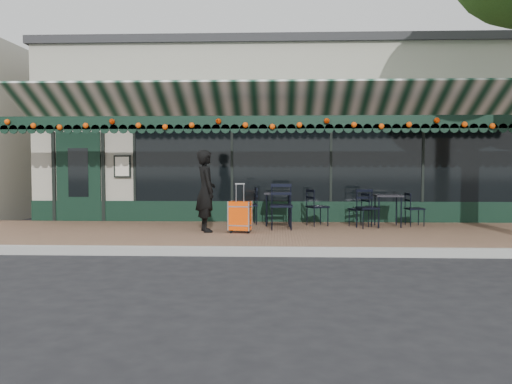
{
  "coord_description": "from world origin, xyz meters",
  "views": [
    {
      "loc": [
        0.13,
        -9.19,
        1.57
      ],
      "look_at": [
        -0.32,
        1.6,
        1.0
      ],
      "focal_mm": 38.0,
      "sensor_mm": 36.0,
      "label": 1
    }
  ],
  "objects_px": {
    "woman": "(206,191)",
    "cafe_table_b": "(278,196)",
    "cafe_table_a": "(388,198)",
    "chair_a_left": "(359,210)",
    "chair_a_front": "(368,208)",
    "suitcase": "(240,216)",
    "chair_a_right": "(415,209)",
    "chair_b_front": "(281,206)",
    "chair_b_right": "(317,207)",
    "chair_b_left": "(248,205)"
  },
  "relations": [
    {
      "from": "cafe_table_a",
      "to": "chair_a_left",
      "type": "xyz_separation_m",
      "value": [
        -0.65,
        -0.03,
        -0.27
      ]
    },
    {
      "from": "chair_b_left",
      "to": "cafe_table_b",
      "type": "bearing_deg",
      "value": 62.87
    },
    {
      "from": "chair_a_right",
      "to": "chair_b_right",
      "type": "bearing_deg",
      "value": 83.95
    },
    {
      "from": "chair_b_right",
      "to": "chair_b_left",
      "type": "bearing_deg",
      "value": 55.23
    },
    {
      "from": "chair_a_left",
      "to": "cafe_table_a",
      "type": "bearing_deg",
      "value": 69.18
    },
    {
      "from": "chair_b_left",
      "to": "chair_b_right",
      "type": "bearing_deg",
      "value": 70.7
    },
    {
      "from": "cafe_table_a",
      "to": "cafe_table_b",
      "type": "bearing_deg",
      "value": 176.48
    },
    {
      "from": "suitcase",
      "to": "chair_b_left",
      "type": "relative_size",
      "value": 1.15
    },
    {
      "from": "suitcase",
      "to": "chair_b_right",
      "type": "bearing_deg",
      "value": 50.29
    },
    {
      "from": "cafe_table_a",
      "to": "chair_a_right",
      "type": "distance_m",
      "value": 0.72
    },
    {
      "from": "suitcase",
      "to": "chair_a_left",
      "type": "xyz_separation_m",
      "value": [
        2.6,
        1.2,
        0.05
      ]
    },
    {
      "from": "cafe_table_b",
      "to": "chair_a_front",
      "type": "bearing_deg",
      "value": -11.97
    },
    {
      "from": "cafe_table_a",
      "to": "chair_b_right",
      "type": "distance_m",
      "value": 1.59
    },
    {
      "from": "chair_b_right",
      "to": "chair_b_front",
      "type": "bearing_deg",
      "value": 105.54
    },
    {
      "from": "cafe_table_b",
      "to": "cafe_table_a",
      "type": "bearing_deg",
      "value": -3.52
    },
    {
      "from": "woman",
      "to": "cafe_table_b",
      "type": "height_order",
      "value": "woman"
    },
    {
      "from": "woman",
      "to": "chair_b_front",
      "type": "distance_m",
      "value": 1.68
    },
    {
      "from": "cafe_table_b",
      "to": "chair_a_front",
      "type": "distance_m",
      "value": 2.04
    },
    {
      "from": "chair_b_left",
      "to": "chair_b_front",
      "type": "bearing_deg",
      "value": 29.28
    },
    {
      "from": "cafe_table_a",
      "to": "chair_a_right",
      "type": "relative_size",
      "value": 0.94
    },
    {
      "from": "suitcase",
      "to": "chair_a_front",
      "type": "bearing_deg",
      "value": 31.36
    },
    {
      "from": "cafe_table_a",
      "to": "chair_b_right",
      "type": "relative_size",
      "value": 0.85
    },
    {
      "from": "woman",
      "to": "chair_a_front",
      "type": "distance_m",
      "value": 3.59
    },
    {
      "from": "chair_a_right",
      "to": "chair_b_right",
      "type": "distance_m",
      "value": 2.22
    },
    {
      "from": "suitcase",
      "to": "cafe_table_a",
      "type": "height_order",
      "value": "suitcase"
    },
    {
      "from": "chair_a_front",
      "to": "woman",
      "type": "bearing_deg",
      "value": 179.44
    },
    {
      "from": "chair_a_left",
      "to": "chair_b_left",
      "type": "bearing_deg",
      "value": -122.67
    },
    {
      "from": "cafe_table_b",
      "to": "chair_b_left",
      "type": "distance_m",
      "value": 0.77
    },
    {
      "from": "suitcase",
      "to": "chair_b_right",
      "type": "distance_m",
      "value": 2.13
    },
    {
      "from": "woman",
      "to": "suitcase",
      "type": "relative_size",
      "value": 1.69
    },
    {
      "from": "chair_a_left",
      "to": "chair_b_right",
      "type": "bearing_deg",
      "value": -120.8
    },
    {
      "from": "woman",
      "to": "chair_a_left",
      "type": "bearing_deg",
      "value": -93.72
    },
    {
      "from": "chair_a_right",
      "to": "chair_b_front",
      "type": "bearing_deg",
      "value": 96.08
    },
    {
      "from": "chair_b_right",
      "to": "cafe_table_a",
      "type": "bearing_deg",
      "value": -117.73
    },
    {
      "from": "suitcase",
      "to": "chair_a_left",
      "type": "distance_m",
      "value": 2.86
    },
    {
      "from": "chair_a_front",
      "to": "chair_b_right",
      "type": "height_order",
      "value": "chair_a_front"
    },
    {
      "from": "chair_b_front",
      "to": "chair_a_front",
      "type": "bearing_deg",
      "value": 9.11
    },
    {
      "from": "suitcase",
      "to": "cafe_table_a",
      "type": "relative_size",
      "value": 1.4
    },
    {
      "from": "cafe_table_a",
      "to": "chair_b_right",
      "type": "height_order",
      "value": "chair_b_right"
    },
    {
      "from": "woman",
      "to": "chair_b_front",
      "type": "height_order",
      "value": "woman"
    },
    {
      "from": "woman",
      "to": "chair_a_left",
      "type": "height_order",
      "value": "woman"
    },
    {
      "from": "chair_a_front",
      "to": "chair_b_left",
      "type": "bearing_deg",
      "value": 152.77
    },
    {
      "from": "woman",
      "to": "cafe_table_b",
      "type": "relative_size",
      "value": 2.24
    },
    {
      "from": "chair_a_left",
      "to": "chair_b_front",
      "type": "bearing_deg",
      "value": -95.27
    },
    {
      "from": "suitcase",
      "to": "chair_a_right",
      "type": "relative_size",
      "value": 1.31
    },
    {
      "from": "chair_b_left",
      "to": "chair_b_front",
      "type": "xyz_separation_m",
      "value": [
        0.78,
        -0.98,
        0.06
      ]
    },
    {
      "from": "woman",
      "to": "chair_b_left",
      "type": "relative_size",
      "value": 1.95
    },
    {
      "from": "cafe_table_a",
      "to": "cafe_table_b",
      "type": "distance_m",
      "value": 2.48
    },
    {
      "from": "chair_a_front",
      "to": "chair_b_front",
      "type": "bearing_deg",
      "value": 176.4
    },
    {
      "from": "chair_b_right",
      "to": "woman",
      "type": "bearing_deg",
      "value": 91.41
    }
  ]
}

